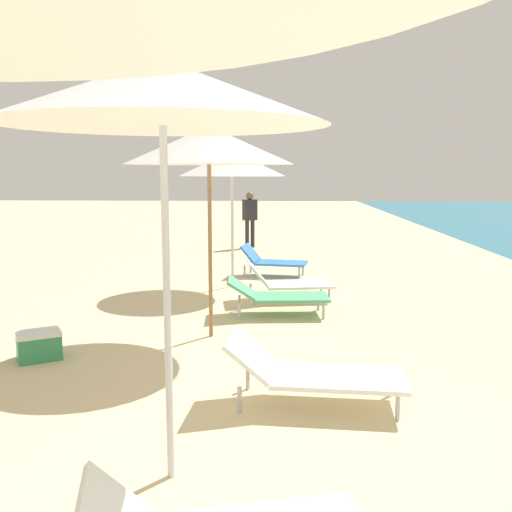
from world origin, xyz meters
name	(u,v)px	position (x,y,z in m)	size (l,w,h in m)	color
umbrella_second	(162,93)	(-1.01, 3.08, 2.54)	(2.09, 2.09, 2.81)	silver
lounger_second_shoreside	(312,372)	(0.01, 4.34, 0.30)	(1.63, 0.75, 0.61)	white
umbrella_third	(209,146)	(-1.14, 6.39, 2.38)	(2.06, 2.06, 2.67)	olive
lounger_third_shoreside	(276,295)	(-0.32, 7.51, 0.30)	(1.51, 0.73, 0.55)	#4CA572
umbrella_farthest	(232,164)	(-1.13, 9.51, 2.21)	(1.88, 1.88, 2.49)	silver
lounger_farthest_shoreside	(272,260)	(-0.42, 10.60, 0.32)	(1.37, 0.84, 0.63)	blue
lounger_farthest_inland	(286,281)	(-0.16, 8.50, 0.30)	(1.47, 0.87, 0.64)	white
person_walking_far	(250,214)	(-1.09, 14.86, 0.92)	(0.42, 0.37, 1.53)	#262628
cooler_box	(39,345)	(-2.94, 5.42, 0.16)	(0.56, 0.51, 0.32)	#338C59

